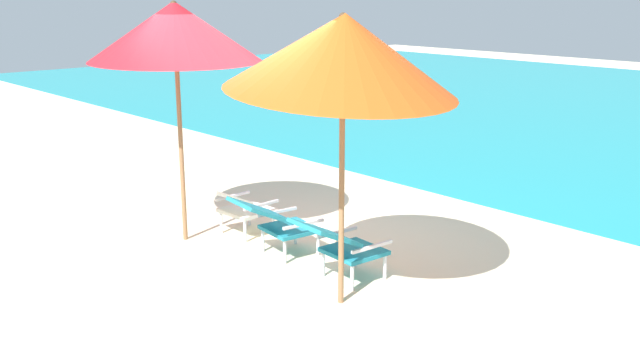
# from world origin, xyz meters

# --- Properties ---
(ground_plane) EXTENTS (40.00, 40.00, 0.00)m
(ground_plane) POSITION_xyz_m (0.00, 4.00, 0.00)
(ground_plane) COLOR beige
(lounge_chair_left) EXTENTS (0.57, 0.90, 0.68)m
(lounge_chair_left) POSITION_xyz_m (-0.86, -0.08, 0.40)
(lounge_chair_left) COLOR silver
(lounge_chair_left) RESTS_ON ground_plane
(lounge_chair_center) EXTENTS (0.64, 0.93, 0.68)m
(lounge_chair_center) POSITION_xyz_m (-0.05, -0.13, 0.40)
(lounge_chair_center) COLOR teal
(lounge_chair_center) RESTS_ON ground_plane
(lounge_chair_right) EXTENTS (0.60, 0.91, 0.68)m
(lounge_chair_right) POSITION_xyz_m (0.90, -0.10, 0.40)
(lounge_chair_right) COLOR teal
(lounge_chair_right) RESTS_ON ground_plane
(beach_umbrella_left) EXTENTS (1.91, 1.90, 2.64)m
(beach_umbrella_left) POSITION_xyz_m (-1.17, -0.55, 2.32)
(beach_umbrella_left) COLOR olive
(beach_umbrella_left) RESTS_ON ground_plane
(beach_umbrella_right) EXTENTS (2.12, 2.08, 2.64)m
(beach_umbrella_right) POSITION_xyz_m (1.23, -0.42, 2.23)
(beach_umbrella_right) COLOR olive
(beach_umbrella_right) RESTS_ON ground_plane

